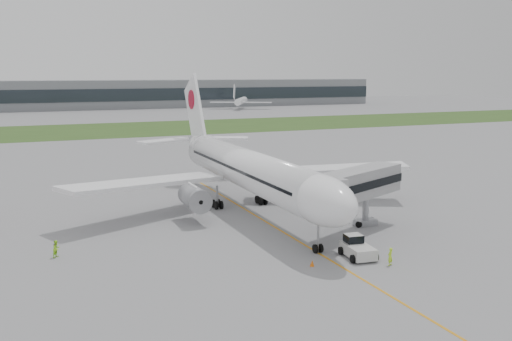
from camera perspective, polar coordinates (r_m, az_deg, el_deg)
name	(u,v)px	position (r m, az deg, el deg)	size (l,w,h in m)	color
ground	(260,218)	(71.38, 0.37, -4.78)	(600.00, 600.00, 0.00)	gray
apron_markings	(276,228)	(66.97, 2.05, -5.77)	(70.00, 70.00, 0.04)	orange
grass_strip	(112,130)	(186.42, -14.24, 3.98)	(600.00, 50.00, 0.02)	#2E4D1D
terminal_building	(76,95)	(294.89, -17.52, 7.23)	(320.00, 22.30, 14.00)	gray
airliner	(245,168)	(74.61, -1.09, 0.30)	(48.13, 53.95, 17.88)	white
pushback_tug	(357,247)	(57.48, 10.05, -7.59)	(3.08, 4.24, 2.06)	silver
jet_bridge	(352,186)	(64.29, 9.57, -1.57)	(15.13, 10.40, 7.36)	gray
safety_cone_left	(312,263)	(54.41, 5.64, -9.21)	(0.43, 0.43, 0.59)	orange
safety_cone_right	(376,256)	(57.29, 11.91, -8.38)	(0.44, 0.44, 0.61)	orange
ground_crew_near	(390,257)	(55.68, 13.27, -8.37)	(0.63, 0.41, 1.72)	#C4FF2A
ground_crew_far	(56,249)	(59.79, -19.33, -7.40)	(0.84, 0.65, 1.73)	#A8F929
distant_aircraft_right	(241,109)	(281.99, -1.50, 6.15)	(30.28, 26.72, 11.58)	white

